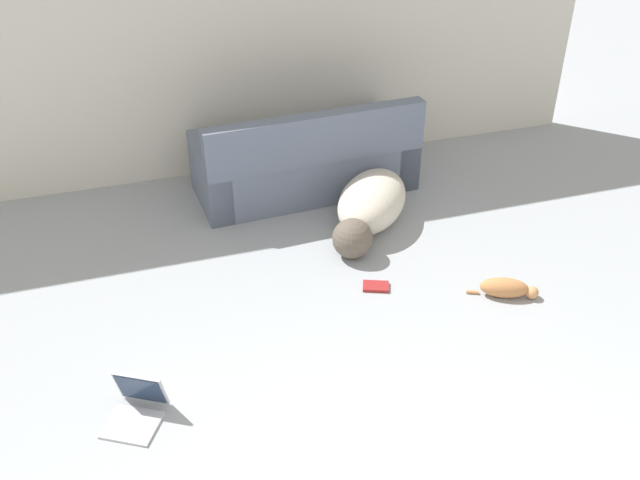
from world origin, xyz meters
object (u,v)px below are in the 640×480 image
object	(u,v)px
couch	(306,163)
laptop_open	(137,404)
dog	(369,206)
book_red	(376,286)
cat	(507,288)

from	to	relation	value
couch	laptop_open	size ratio (longest dim) A/B	4.40
couch	dog	bearing A→B (deg)	110.56
dog	laptop_open	world-z (taller)	dog
couch	book_red	size ratio (longest dim) A/B	8.86
cat	laptop_open	xyz separation A→B (m)	(-2.61, -0.36, 0.02)
dog	book_red	size ratio (longest dim) A/B	5.54
book_red	cat	bearing A→B (deg)	-23.43
dog	book_red	bearing A→B (deg)	19.67
dog	book_red	world-z (taller)	dog
dog	book_red	xyz separation A→B (m)	(-0.25, -0.81, -0.18)
dog	laptop_open	size ratio (longest dim) A/B	2.75
dog	laptop_open	bearing A→B (deg)	-15.66
cat	laptop_open	size ratio (longest dim) A/B	1.09
couch	cat	world-z (taller)	couch
couch	cat	distance (m)	2.13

